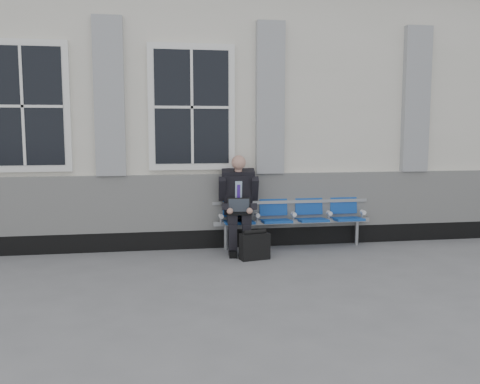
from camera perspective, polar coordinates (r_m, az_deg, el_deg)
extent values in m
plane|color=slate|center=(7.26, -6.86, -8.64)|extent=(70.00, 70.00, 0.00)
cube|color=silver|center=(10.49, -7.97, 7.72)|extent=(14.00, 4.00, 4.20)
cube|color=#989B9E|center=(10.76, -8.18, 19.62)|extent=(14.40, 4.40, 0.24)
cube|color=black|center=(8.65, -7.35, -5.09)|extent=(14.00, 0.10, 0.30)
cube|color=silver|center=(8.53, -7.41, -1.16)|extent=(14.00, 0.08, 0.90)
cube|color=#989B9E|center=(8.46, -13.78, 9.83)|extent=(0.45, 0.14, 2.40)
cube|color=#989B9E|center=(8.65, 3.23, 9.95)|extent=(0.45, 0.14, 2.40)
cube|color=#989B9E|center=(9.52, 18.27, 9.34)|extent=(0.45, 0.14, 2.40)
cube|color=white|center=(8.65, -22.11, 8.46)|extent=(1.35, 0.10, 1.95)
cube|color=black|center=(8.60, -22.19, 8.47)|extent=(1.15, 0.02, 1.75)
cube|color=white|center=(8.48, -5.18, 8.98)|extent=(1.35, 0.10, 1.95)
cube|color=black|center=(8.43, -5.15, 8.99)|extent=(1.15, 0.02, 1.75)
cube|color=#9EA0A3|center=(8.73, 5.66, -3.16)|extent=(2.60, 0.07, 0.07)
cube|color=#9EA0A3|center=(8.79, 5.47, -1.03)|extent=(2.60, 0.05, 0.05)
cylinder|color=#9EA0A3|center=(8.55, -1.52, -4.87)|extent=(0.06, 0.06, 0.39)
cylinder|color=#9EA0A3|center=(9.11, 12.34, -4.29)|extent=(0.06, 0.06, 0.39)
cube|color=#0C3E97|center=(8.45, -0.11, -3.24)|extent=(0.46, 0.42, 0.07)
cube|color=#0C3E97|center=(8.62, -0.34, -1.30)|extent=(0.46, 0.10, 0.40)
cube|color=#0C3E97|center=(8.57, 3.86, -3.12)|extent=(0.46, 0.42, 0.07)
cube|color=#0C3E97|center=(8.73, 3.55, -1.20)|extent=(0.46, 0.10, 0.40)
cube|color=#0C3E97|center=(8.73, 7.70, -2.98)|extent=(0.46, 0.42, 0.07)
cube|color=#0C3E97|center=(8.89, 7.32, -1.10)|extent=(0.46, 0.10, 0.40)
cube|color=#0C3E97|center=(8.92, 11.38, -2.84)|extent=(0.46, 0.42, 0.07)
cube|color=#0C3E97|center=(9.08, 10.95, -1.00)|extent=(0.46, 0.10, 0.40)
cylinder|color=white|center=(8.42, -2.02, -2.59)|extent=(0.07, 0.12, 0.07)
cylinder|color=white|center=(8.52, 1.85, -2.48)|extent=(0.07, 0.12, 0.07)
cylinder|color=white|center=(8.66, 5.75, -2.36)|extent=(0.07, 0.12, 0.07)
cylinder|color=white|center=(8.83, 9.51, -2.24)|extent=(0.07, 0.12, 0.07)
cylinder|color=white|center=(9.04, 12.99, -2.11)|extent=(0.07, 0.12, 0.07)
cube|color=black|center=(8.13, -0.76, -6.55)|extent=(0.15, 0.29, 0.10)
cube|color=black|center=(8.14, 0.76, -6.53)|extent=(0.15, 0.29, 0.10)
cube|color=black|center=(8.14, -0.78, -5.10)|extent=(0.14, 0.15, 0.47)
cube|color=black|center=(8.16, 0.73, -5.08)|extent=(0.14, 0.15, 0.47)
cube|color=black|center=(8.32, -0.86, -2.74)|extent=(0.20, 0.49, 0.15)
cube|color=black|center=(8.33, 0.61, -2.73)|extent=(0.20, 0.49, 0.15)
cube|color=black|center=(8.48, -0.20, -0.15)|extent=(0.49, 0.41, 0.68)
cube|color=#AFCCE7|center=(8.35, -0.16, -0.11)|extent=(0.12, 0.11, 0.38)
cube|color=#4824A8|center=(8.35, -0.15, -0.26)|extent=(0.06, 0.09, 0.32)
cube|color=black|center=(8.42, -0.19, 1.99)|extent=(0.54, 0.31, 0.15)
cylinder|color=tan|center=(8.36, -0.17, 2.47)|extent=(0.12, 0.12, 0.11)
sphere|color=tan|center=(8.29, -0.15, 3.17)|extent=(0.22, 0.22, 0.22)
cube|color=black|center=(8.36, -1.92, 0.33)|extent=(0.14, 0.31, 0.40)
cube|color=black|center=(8.39, 1.59, 0.36)|extent=(0.14, 0.31, 0.40)
cube|color=black|center=(8.20, -1.58, -1.60)|extent=(0.13, 0.34, 0.15)
cube|color=black|center=(8.23, 1.40, -1.57)|extent=(0.13, 0.34, 0.15)
sphere|color=tan|center=(8.06, -1.09, -2.05)|extent=(0.10, 0.10, 0.10)
sphere|color=tan|center=(8.08, 1.03, -2.03)|extent=(0.10, 0.10, 0.10)
cube|color=black|center=(8.16, -0.06, -2.32)|extent=(0.38, 0.28, 0.02)
cube|color=black|center=(8.27, -0.11, -1.42)|extent=(0.36, 0.13, 0.23)
cube|color=black|center=(8.26, -0.11, -1.42)|extent=(0.33, 0.11, 0.19)
cube|color=black|center=(7.92, 1.57, -5.83)|extent=(0.46, 0.27, 0.39)
cylinder|color=black|center=(7.87, 1.58, -4.30)|extent=(0.35, 0.14, 0.07)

